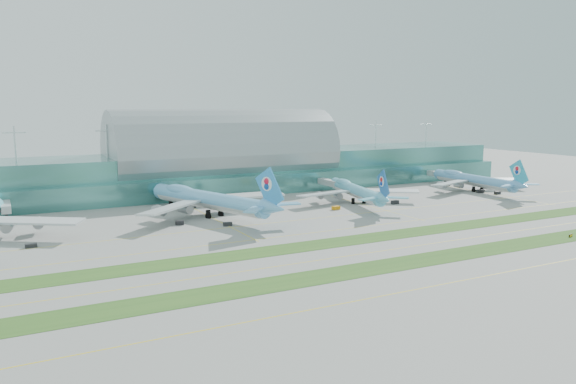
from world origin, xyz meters
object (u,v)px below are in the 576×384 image
terminal (224,164)px  taxiway_sign_east (571,236)px  airliner_b (207,199)px  airliner_c (356,190)px  airliner_d (473,179)px

terminal → taxiway_sign_east: size_ratio=138.40×
airliner_b → airliner_c: airliner_b is taller
terminal → airliner_b: bearing=-117.0°
terminal → taxiway_sign_east: (66.65, -157.86, -13.71)m
airliner_d → taxiway_sign_east: size_ratio=28.70×
airliner_b → airliner_d: airliner_b is taller
airliner_c → taxiway_sign_east: airliner_c is taller
terminal → airliner_d: bearing=-28.4°
terminal → airliner_d: 133.10m
terminal → taxiway_sign_east: bearing=-67.1°
airliner_c → airliner_d: bearing=13.7°
airliner_b → taxiway_sign_east: size_ratio=32.82×
terminal → taxiway_sign_east: 171.90m
airliner_d → airliner_c: bearing=-175.1°
airliner_b → terminal: bearing=43.8°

